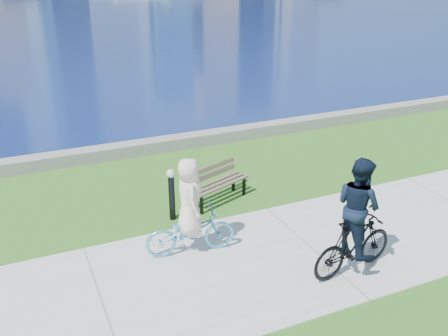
% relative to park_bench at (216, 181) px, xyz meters
% --- Properties ---
extents(ground, '(320.00, 320.00, 0.00)m').
position_rel_park_bench_xyz_m(ground, '(0.87, -2.62, -0.49)').
color(ground, '#2A5B18').
rests_on(ground, ground).
extents(concrete_path, '(80.00, 3.50, 0.02)m').
position_rel_park_bench_xyz_m(concrete_path, '(0.87, -2.62, -0.48)').
color(concrete_path, '#AFAFA9').
rests_on(concrete_path, ground).
extents(seawall, '(90.00, 0.50, 0.35)m').
position_rel_park_bench_xyz_m(seawall, '(0.87, 3.58, -0.31)').
color(seawall, slate).
rests_on(seawall, ground).
extents(park_bench, '(1.63, 1.05, 0.80)m').
position_rel_park_bench_xyz_m(park_bench, '(0.00, 0.00, 0.00)').
color(park_bench, black).
rests_on(park_bench, ground).
extents(bollard_lamp, '(0.19, 0.19, 1.15)m').
position_rel_park_bench_xyz_m(bollard_lamp, '(-1.18, -0.43, 0.17)').
color(bollard_lamp, black).
rests_on(bollard_lamp, ground).
extents(cyclist_woman, '(0.81, 1.75, 1.90)m').
position_rel_park_bench_xyz_m(cyclist_woman, '(-1.29, -1.83, 0.24)').
color(cyclist_woman, '#56ADD1').
rests_on(cyclist_woman, ground).
extents(cyclist_man, '(0.75, 1.81, 2.16)m').
position_rel_park_bench_xyz_m(cyclist_man, '(1.09, -3.57, 0.44)').
color(cyclist_man, black).
rests_on(cyclist_man, ground).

